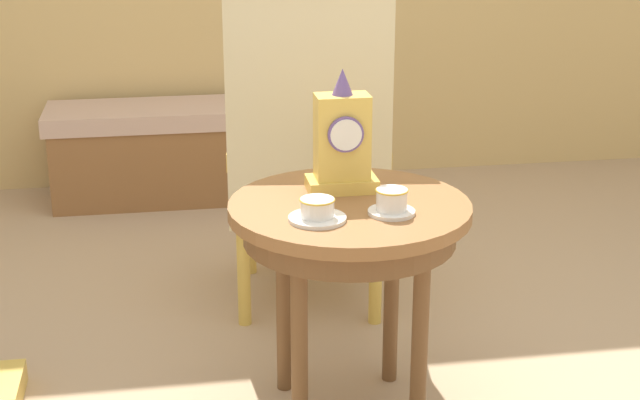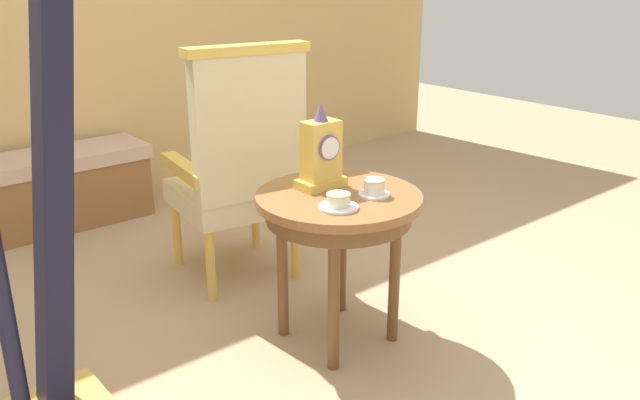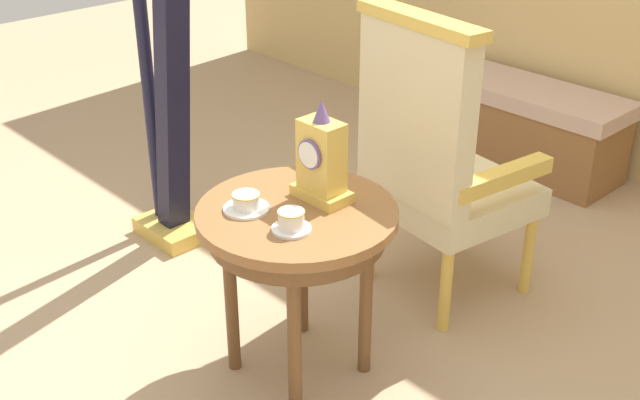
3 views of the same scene
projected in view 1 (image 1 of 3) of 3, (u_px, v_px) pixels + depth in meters
The scene contains 6 objects.
side_table at pixel (349, 231), 2.55m from camera, with size 0.64×0.64×0.63m.
teacup_left at pixel (317, 211), 2.39m from camera, with size 0.15×0.15×0.06m.
teacup_right at pixel (392, 202), 2.43m from camera, with size 0.12×0.12×0.07m.
mantel_clock at pixel (342, 143), 2.58m from camera, with size 0.19×0.11×0.34m.
armchair at pixel (309, 145), 3.18m from camera, with size 0.61×0.60×1.14m.
window_bench at pixel (168, 152), 4.44m from camera, with size 1.08×0.40×0.44m.
Camera 1 is at (-0.39, -2.37, 1.45)m, focal length 53.93 mm.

